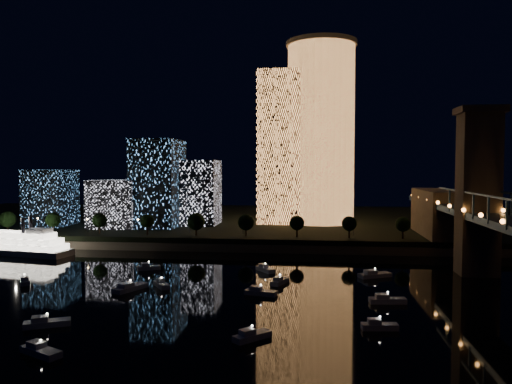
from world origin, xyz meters
TOP-DOWN VIEW (x-y plane):
  - ground at (0.00, 0.00)m, footprint 520.00×520.00m
  - far_bank at (0.00, 160.00)m, footprint 420.00×160.00m
  - seawall at (0.00, 82.00)m, footprint 420.00×6.00m
  - tower_cylindrical at (19.70, 139.38)m, footprint 34.00×34.00m
  - tower_rectangular at (1.10, 138.15)m, footprint 22.86×22.86m
  - midrise_blocks at (-62.40, 117.64)m, footprint 85.68×36.06m
  - riverboat at (-95.29, 66.99)m, footprint 48.53×18.05m
  - motorboats at (-7.47, 16.13)m, footprint 105.62×78.99m
  - esplanade_trees at (-35.76, 88.00)m, footprint 166.30×6.95m
  - street_lamps at (-34.00, 94.00)m, footprint 132.70×0.70m

SIDE VIEW (x-z plane):
  - ground at x=0.00m, z-range 0.00..0.00m
  - motorboats at x=-7.47m, z-range -0.58..2.20m
  - seawall at x=0.00m, z-range 0.00..3.00m
  - far_bank at x=0.00m, z-range 0.00..5.00m
  - riverboat at x=-95.29m, z-range -3.49..10.85m
  - street_lamps at x=-34.00m, z-range 6.20..11.85m
  - esplanade_trees at x=-35.76m, z-range 5.98..14.96m
  - midrise_blocks at x=-62.40m, z-range 0.98..40.50m
  - tower_rectangular at x=1.10m, z-range 5.00..77.73m
  - tower_cylindrical at x=19.70m, z-range 5.13..92.09m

